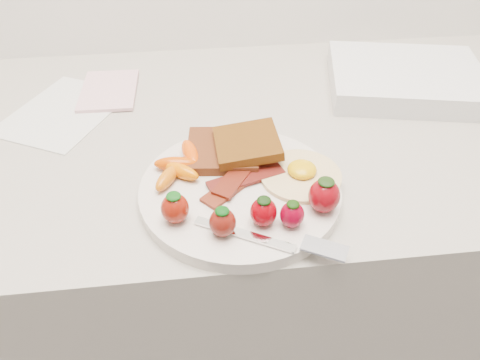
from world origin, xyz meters
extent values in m
cube|color=gray|center=(0.00, 1.70, 0.45)|extent=(2.00, 0.60, 0.90)
cylinder|color=beige|center=(0.00, 1.53, 0.91)|extent=(0.27, 0.27, 0.02)
cube|color=#36180B|center=(-0.02, 1.60, 0.93)|extent=(0.11, 0.11, 0.01)
cube|color=black|center=(0.01, 1.60, 0.94)|extent=(0.09, 0.09, 0.02)
cylinder|color=#F9F3BA|center=(0.08, 1.54, 0.92)|extent=(0.14, 0.14, 0.01)
ellipsoid|color=#D49E05|center=(0.08, 1.54, 0.93)|extent=(0.05, 0.05, 0.02)
cube|color=#350B04|center=(-0.01, 1.53, 0.92)|extent=(0.10, 0.09, 0.00)
cube|color=#490908|center=(0.00, 1.54, 0.92)|extent=(0.11, 0.06, 0.00)
cube|color=#470A0A|center=(0.00, 1.55, 0.92)|extent=(0.08, 0.10, 0.00)
ellipsoid|color=#BC4000|center=(-0.09, 1.58, 0.93)|extent=(0.06, 0.03, 0.02)
ellipsoid|color=#DD6900|center=(-0.08, 1.56, 0.93)|extent=(0.06, 0.05, 0.02)
ellipsoid|color=#C56009|center=(-0.10, 1.55, 0.93)|extent=(0.04, 0.06, 0.02)
ellipsoid|color=#DE4501|center=(-0.07, 1.60, 0.93)|extent=(0.03, 0.06, 0.02)
ellipsoid|color=maroon|center=(-0.09, 1.48, 0.94)|extent=(0.03, 0.03, 0.04)
ellipsoid|color=#0C430D|center=(-0.09, 1.48, 0.96)|extent=(0.02, 0.02, 0.01)
ellipsoid|color=#5D110A|center=(-0.04, 1.45, 0.94)|extent=(0.03, 0.03, 0.04)
ellipsoid|color=#063A09|center=(-0.04, 1.45, 0.95)|extent=(0.02, 0.02, 0.01)
ellipsoid|color=#760007|center=(0.02, 1.46, 0.94)|extent=(0.03, 0.03, 0.04)
ellipsoid|color=black|center=(0.02, 1.46, 0.96)|extent=(0.02, 0.02, 0.01)
ellipsoid|color=maroon|center=(0.05, 1.45, 0.93)|extent=(0.03, 0.03, 0.03)
ellipsoid|color=black|center=(0.05, 1.45, 0.95)|extent=(0.02, 0.02, 0.01)
ellipsoid|color=maroon|center=(0.09, 1.48, 0.94)|extent=(0.04, 0.04, 0.04)
ellipsoid|color=black|center=(0.09, 1.48, 0.96)|extent=(0.02, 0.02, 0.01)
cube|color=white|center=(-0.01, 1.44, 0.92)|extent=(0.12, 0.07, 0.00)
cube|color=silver|center=(0.08, 1.41, 0.92)|extent=(0.06, 0.05, 0.00)
cube|color=silver|center=(-0.28, 1.78, 0.90)|extent=(0.23, 0.25, 0.00)
cube|color=#DAA7AF|center=(-0.21, 1.84, 0.91)|extent=(0.10, 0.14, 0.01)
cube|color=silver|center=(0.33, 1.79, 0.92)|extent=(0.31, 0.26, 0.04)
camera|label=1|loc=(-0.06, 1.06, 1.33)|focal=35.00mm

